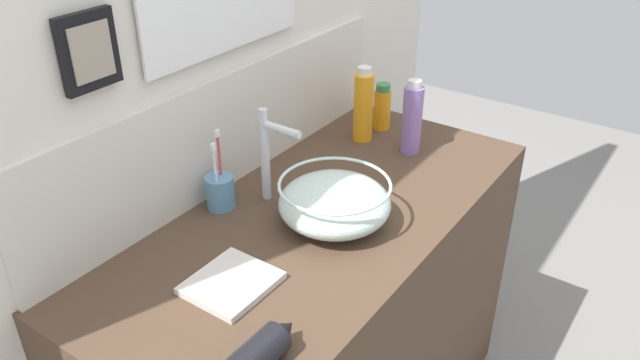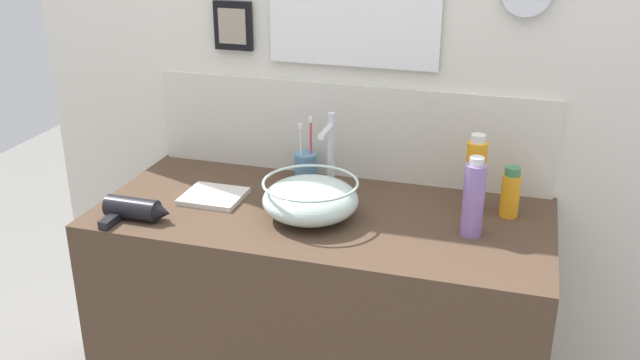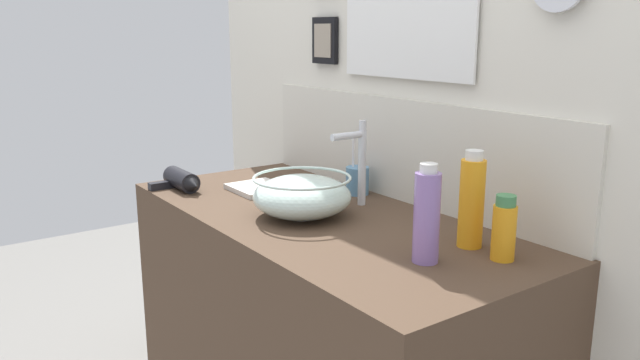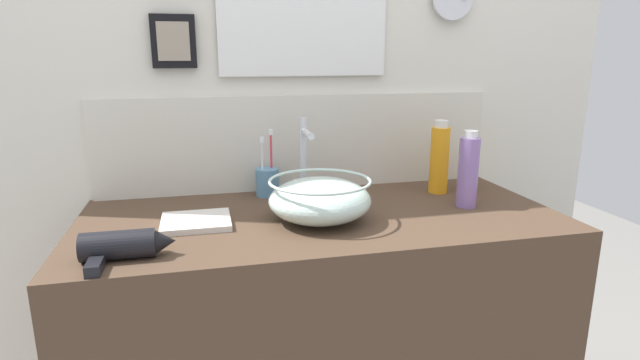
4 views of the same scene
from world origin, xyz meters
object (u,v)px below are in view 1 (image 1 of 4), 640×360
Objects in this scene: glass_bowl_sink at (335,202)px; hair_drier at (257,359)px; faucet at (269,149)px; toothbrush_cup at (220,191)px; spray_bottle at (382,107)px; hand_towel at (231,283)px; soap_dispenser at (412,119)px; lotion_bottle at (363,106)px.

glass_bowl_sink is 0.50m from hair_drier.
faucet is 1.20× the size of toothbrush_cup.
faucet is 1.68× the size of spray_bottle.
toothbrush_cup is 0.32m from hand_towel.
soap_dispenser reaches higher than hand_towel.
toothbrush_cup is at bearing 142.15° from faucet.
toothbrush_cup is at bearing 110.24° from glass_bowl_sink.
lotion_bottle is at bearing -1.43° from faucet.
hair_drier is 0.94× the size of toothbrush_cup.
glass_bowl_sink is 1.38× the size of hair_drier.
lotion_bottle is 1.04× the size of soap_dispenser.
faucet is 1.08× the size of lotion_bottle.
soap_dispenser reaches higher than hair_drier.
spray_bottle is 0.88m from hand_towel.
toothbrush_cup reaches higher than spray_bottle.
hand_towel is (-0.77, 0.02, -0.10)m from soap_dispenser.
faucet is at bearing 159.25° from soap_dispenser.
lotion_bottle is at bearing 94.12° from soap_dispenser.
toothbrush_cup reaches higher than hair_drier.
hand_towel is at bearing -169.44° from lotion_bottle.
hair_drier is 0.95m from soap_dispenser.
toothbrush_cup is 0.61m from soap_dispenser.
toothbrush_cup is (0.37, 0.43, 0.02)m from hair_drier.
glass_bowl_sink is 1.09× the size of faucet.
soap_dispenser is 0.18m from spray_bottle.
toothbrush_cup is 0.93× the size of soap_dispenser.
faucet is 0.44m from lotion_bottle.
faucet is 0.55m from spray_bottle.
hair_drier is at bearing -130.70° from toothbrush_cup.
soap_dispenser reaches higher than spray_bottle.
hair_drier is (-0.47, -0.15, -0.03)m from glass_bowl_sink.
faucet is 1.42× the size of hand_towel.
glass_bowl_sink is 1.82× the size of spray_bottle.
hand_towel is at bearing -133.46° from toothbrush_cup.
glass_bowl_sink is at bearing -161.55° from spray_bottle.
soap_dispenser is at bearing -121.35° from spray_bottle.
glass_bowl_sink is 0.33m from hand_towel.
faucet reaches higher than soap_dispenser.
soap_dispenser is (0.45, -0.17, -0.04)m from faucet.
glass_bowl_sink is 1.17× the size of lotion_bottle.
glass_bowl_sink is at bearing -8.18° from hand_towel.
spray_bottle is at bearing 18.45° from glass_bowl_sink.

